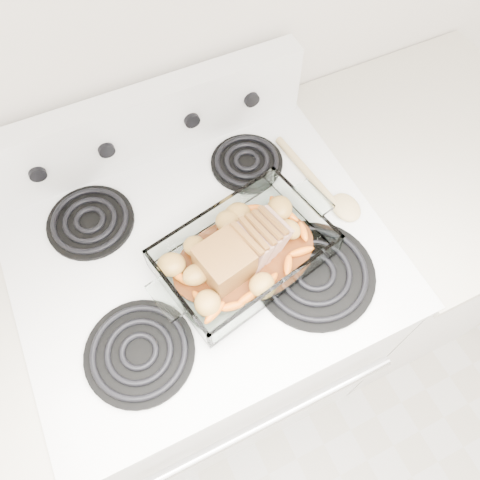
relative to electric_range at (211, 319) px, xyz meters
name	(u,v)px	position (x,y,z in m)	size (l,w,h in m)	color
electric_range	(211,319)	(0.00, 0.00, 0.00)	(0.78, 0.70, 1.12)	white
counter_right	(395,239)	(0.66, 0.00, -0.02)	(0.58, 0.68, 0.93)	white
baking_dish	(244,255)	(0.07, -0.07, 0.48)	(0.34, 0.22, 0.07)	white
pork_roast	(236,252)	(0.05, -0.07, 0.51)	(0.20, 0.09, 0.08)	brown
roast_vegetables	(235,240)	(0.07, -0.04, 0.49)	(0.34, 0.18, 0.04)	orange
wooden_spoon	(328,191)	(0.32, 0.00, 0.46)	(0.08, 0.28, 0.02)	tan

